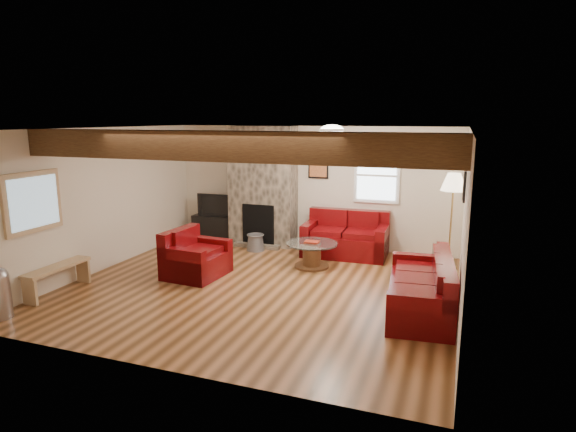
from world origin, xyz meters
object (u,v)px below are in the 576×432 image
Objects in this scene: armchair_red at (196,253)px; floor_lamp at (453,187)px; sofa_three at (420,284)px; tv_cabinet at (218,227)px; coffee_table at (312,255)px; loveseat at (345,234)px; television at (217,205)px.

floor_lamp reaches higher than armchair_red.
sofa_three is 5.31m from tv_cabinet.
tv_cabinet is at bearing -125.46° from sofa_three.
armchair_red is 1.06× the size of coffee_table.
tv_cabinet is at bearing 172.23° from loveseat.
loveseat is 0.94× the size of floor_lamp.
floor_lamp is (0.32, 2.22, 1.08)m from sofa_three.
sofa_three is 5.32m from television.
television reaches higher than loveseat.
loveseat is (-1.62, 2.36, 0.04)m from sofa_three.
tv_cabinet is (-2.97, 0.30, -0.16)m from loveseat.
floor_lamp reaches higher than sofa_three.
floor_lamp is at bearing -5.07° from tv_cabinet.
sofa_three is 2.02× the size of armchair_red.
armchair_red is at bearing -146.37° from coffee_table.
coffee_table is 2.76m from floor_lamp.
floor_lamp is (1.94, -0.14, 1.04)m from loveseat.
coffee_table is at bearing -114.22° from loveseat.
television is at bearing 24.07° from armchair_red.
loveseat is 2.20m from floor_lamp.
sofa_three reaches higher than tv_cabinet.
loveseat is at bearing 67.79° from coffee_table.
armchair_red is at bearing -154.13° from floor_lamp.
coffee_table is at bearing -130.26° from sofa_three.
loveseat is 1.73× the size of coffee_table.
floor_lamp is at bearing 19.43° from coffee_table.
sofa_three is at bearing -57.53° from loveseat.
loveseat is at bearing -5.76° from tv_cabinet.
floor_lamp reaches higher than coffee_table.
coffee_table is at bearing -25.99° from television.
tv_cabinet is 0.51m from television.
armchair_red is (-3.72, 0.26, 0.01)m from sofa_three.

